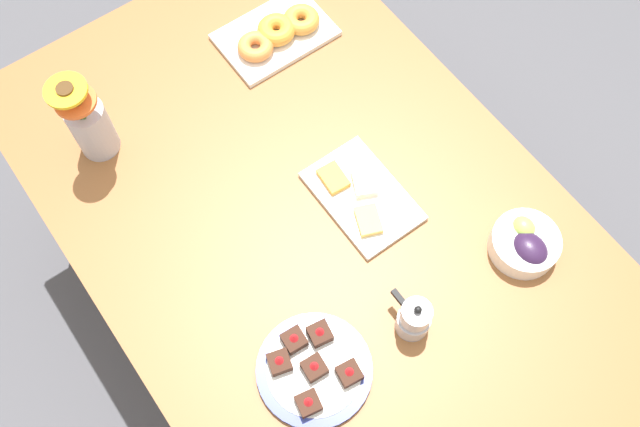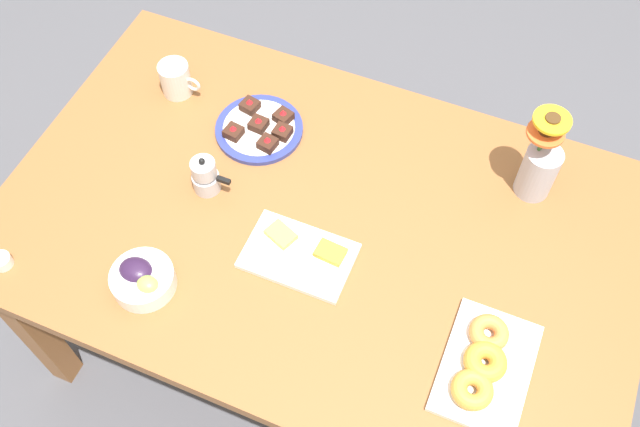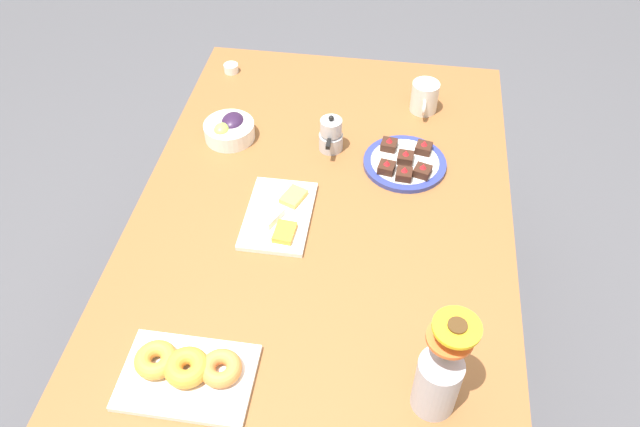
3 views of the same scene
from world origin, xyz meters
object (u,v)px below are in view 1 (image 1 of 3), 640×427
(dining_table, at_px, (320,236))
(croissant_platter, at_px, (277,33))
(cheese_platter, at_px, (361,195))
(dessert_plate, at_px, (314,369))
(grape_bowl, at_px, (525,244))
(moka_pot, at_px, (414,319))
(flower_vase, at_px, (90,125))

(dining_table, height_order, croissant_platter, croissant_platter)
(cheese_platter, height_order, dessert_plate, dessert_plate)
(dining_table, distance_m, grape_bowl, 0.46)
(grape_bowl, relative_size, dessert_plate, 0.63)
(dining_table, height_order, cheese_platter, cheese_platter)
(grape_bowl, relative_size, moka_pot, 1.26)
(moka_pot, bearing_deg, cheese_platter, -17.73)
(croissant_platter, bearing_deg, grape_bowl, -172.30)
(cheese_platter, xyz_separation_m, moka_pot, (-0.30, 0.10, 0.04))
(grape_bowl, distance_m, dessert_plate, 0.53)
(dining_table, xyz_separation_m, grape_bowl, (-0.31, -0.32, 0.12))
(dessert_plate, xyz_separation_m, moka_pot, (-0.04, -0.22, 0.04))
(grape_bowl, relative_size, cheese_platter, 0.58)
(dining_table, height_order, moka_pot, moka_pot)
(grape_bowl, bearing_deg, flower_vase, 38.79)
(grape_bowl, height_order, cheese_platter, grape_bowl)
(dining_table, xyz_separation_m, cheese_platter, (-0.01, -0.11, 0.10))
(dining_table, distance_m, moka_pot, 0.34)
(dessert_plate, bearing_deg, dining_table, -38.18)
(dessert_plate, bearing_deg, cheese_platter, -50.99)
(croissant_platter, relative_size, moka_pot, 2.35)
(cheese_platter, bearing_deg, grape_bowl, -145.74)
(grape_bowl, xyz_separation_m, flower_vase, (0.77, 0.62, 0.06))
(croissant_platter, distance_m, flower_vase, 0.52)
(cheese_platter, bearing_deg, moka_pot, 162.27)
(croissant_platter, xyz_separation_m, flower_vase, (-0.02, 0.51, 0.07))
(grape_bowl, bearing_deg, dining_table, 45.40)
(grape_bowl, distance_m, croissant_platter, 0.80)
(dining_table, xyz_separation_m, croissant_platter, (0.48, -0.21, 0.11))
(dining_table, relative_size, dessert_plate, 6.74)
(cheese_platter, bearing_deg, dessert_plate, 129.01)
(cheese_platter, bearing_deg, flower_vase, 41.51)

